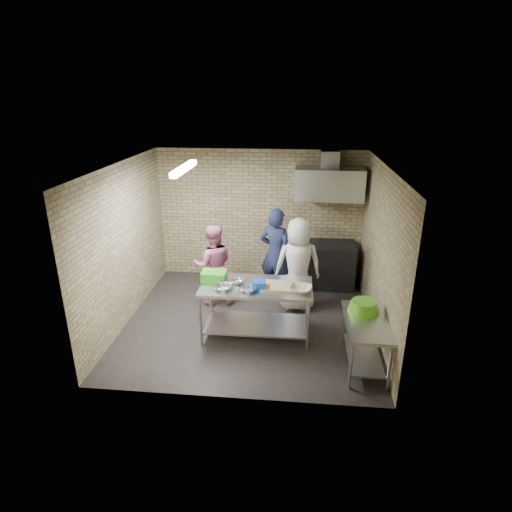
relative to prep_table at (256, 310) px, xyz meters
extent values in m
plane|color=black|center=(-0.16, 0.39, -0.44)|extent=(4.20, 4.20, 0.00)
plane|color=black|center=(-0.16, 0.39, 2.26)|extent=(4.20, 4.20, 0.00)
cube|color=tan|center=(-0.16, 2.39, 0.91)|extent=(4.20, 0.06, 2.70)
cube|color=tan|center=(-0.16, -1.61, 0.91)|extent=(4.20, 0.06, 2.70)
cube|color=tan|center=(-2.26, 0.39, 0.91)|extent=(0.06, 4.00, 2.70)
cube|color=tan|center=(1.94, 0.39, 0.91)|extent=(0.06, 4.00, 2.70)
cube|color=silver|center=(0.00, 0.00, 0.00)|extent=(1.77, 0.88, 0.88)
cube|color=silver|center=(1.64, -0.71, -0.07)|extent=(0.60, 1.20, 0.75)
cube|color=black|center=(1.19, 2.04, 0.01)|extent=(1.20, 0.70, 0.90)
cube|color=silver|center=(1.19, 2.09, 1.66)|extent=(1.30, 0.60, 0.60)
cube|color=#A5A8AD|center=(1.19, 2.24, 2.11)|extent=(0.35, 0.30, 0.30)
cube|color=#3F2B19|center=(1.49, 2.28, 1.48)|extent=(0.80, 0.20, 0.04)
cube|color=white|center=(-1.16, 0.39, 2.20)|extent=(0.10, 1.25, 0.08)
cube|color=green|center=(-0.70, 0.12, 0.52)|extent=(0.39, 0.29, 0.16)
cube|color=#1752B2|center=(0.05, -0.10, 0.51)|extent=(0.20, 0.20, 0.13)
cube|color=tan|center=(0.35, -0.02, 0.46)|extent=(0.54, 0.41, 0.03)
imported|color=silver|center=(-0.50, -0.20, 0.48)|extent=(0.32, 0.32, 0.07)
imported|color=silver|center=(-0.30, 0.05, 0.47)|extent=(0.25, 0.25, 0.07)
imported|color=silver|center=(-0.10, -0.22, 0.47)|extent=(0.30, 0.30, 0.06)
imported|color=beige|center=(0.70, -0.15, 0.48)|extent=(0.40, 0.40, 0.08)
cylinder|color=green|center=(1.64, 2.28, 1.57)|extent=(0.06, 0.06, 0.15)
imported|color=#141733|center=(0.23, 1.40, 0.45)|extent=(0.76, 0.64, 1.78)
imported|color=#C5688F|center=(-0.90, 1.03, 0.33)|extent=(0.87, 0.75, 1.54)
imported|color=white|center=(0.65, 0.99, 0.41)|extent=(0.91, 0.67, 1.71)
camera|label=1|loc=(0.61, -6.08, 3.32)|focal=29.86mm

